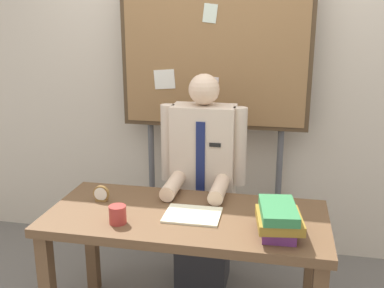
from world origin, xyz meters
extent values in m
cube|color=beige|center=(0.00, 1.12, 1.35)|extent=(6.40, 0.08, 2.70)
cube|color=brown|center=(0.00, 0.00, 0.72)|extent=(1.52, 0.69, 0.05)
cube|color=brown|center=(-0.70, 0.29, 0.35)|extent=(0.07, 0.07, 0.69)
cube|color=brown|center=(0.70, 0.29, 0.35)|extent=(0.07, 0.07, 0.69)
cube|color=#2D2D33|center=(0.00, 0.53, 0.22)|extent=(0.34, 0.30, 0.44)
cube|color=beige|center=(0.00, 0.53, 0.84)|extent=(0.40, 0.22, 0.80)
sphere|color=beige|center=(0.00, 0.53, 1.34)|extent=(0.19, 0.19, 0.19)
cylinder|color=beige|center=(-0.23, 0.51, 0.99)|extent=(0.09, 0.09, 0.50)
cylinder|color=beige|center=(0.23, 0.51, 0.99)|extent=(0.09, 0.09, 0.50)
cylinder|color=beige|center=(-0.14, 0.27, 0.79)|extent=(0.09, 0.30, 0.09)
cylinder|color=beige|center=(0.14, 0.27, 0.79)|extent=(0.09, 0.30, 0.09)
cube|color=navy|center=(0.00, 0.41, 0.90)|extent=(0.06, 0.01, 0.52)
cube|color=black|center=(0.09, 0.41, 1.02)|extent=(0.07, 0.01, 0.02)
cube|color=#4C3823|center=(0.00, 0.92, 1.54)|extent=(1.33, 0.05, 1.07)
cube|color=olive|center=(0.00, 0.91, 1.54)|extent=(1.27, 0.04, 1.01)
cylinder|color=#59595E|center=(-0.48, 0.95, 0.52)|extent=(0.04, 0.04, 1.03)
cylinder|color=#59595E|center=(0.48, 0.95, 0.52)|extent=(0.04, 0.04, 1.03)
cube|color=silver|center=(-0.03, 0.89, 1.79)|extent=(0.10, 0.00, 0.13)
cube|color=white|center=(-0.35, 0.89, 1.34)|extent=(0.16, 0.00, 0.15)
cube|color=silver|center=(-0.02, 0.89, 1.30)|extent=(0.13, 0.00, 0.15)
cube|color=#72337F|center=(0.50, -0.15, 0.77)|extent=(0.17, 0.23, 0.06)
cube|color=olive|center=(0.50, -0.15, 0.82)|extent=(0.25, 0.30, 0.05)
cube|color=#337F47|center=(0.49, -0.14, 0.87)|extent=(0.21, 0.32, 0.05)
cube|color=#F4EFCC|center=(0.04, -0.02, 0.75)|extent=(0.30, 0.24, 0.01)
cylinder|color=olive|center=(-0.52, 0.07, 0.79)|extent=(0.09, 0.02, 0.09)
cylinder|color=white|center=(-0.52, 0.06, 0.79)|extent=(0.08, 0.00, 0.08)
cube|color=olive|center=(-0.52, 0.07, 0.75)|extent=(0.07, 0.04, 0.01)
cylinder|color=#B23833|center=(-0.32, -0.18, 0.79)|extent=(0.09, 0.09, 0.10)
camera|label=1|loc=(0.49, -2.20, 1.78)|focal=42.20mm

